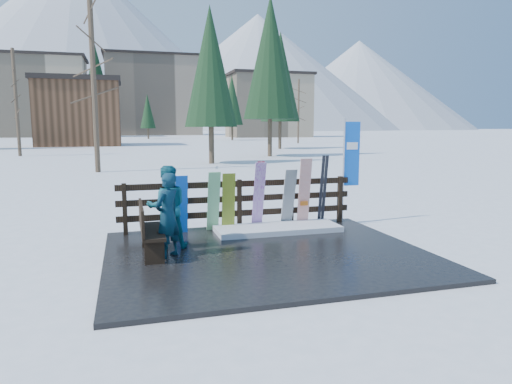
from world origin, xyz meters
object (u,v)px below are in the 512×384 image
object	(u,v)px
snowboard_1	(214,202)
snowboard_4	(289,198)
snowboard_2	(228,202)
rental_flag	(350,158)
snowboard_5	(304,192)
person_front	(168,215)
snowboard_3	(259,196)
snowboard_0	(182,205)
person_back	(167,207)
bench	(148,228)

from	to	relation	value
snowboard_1	snowboard_4	world-z (taller)	snowboard_4
snowboard_2	rental_flag	distance (m)	3.33
snowboard_5	person_front	xyz separation A→B (m)	(-3.39, -1.78, -0.04)
snowboard_1	rental_flag	distance (m)	3.66
snowboard_3	person_front	xyz separation A→B (m)	(-2.25, -1.78, -0.01)
snowboard_4	snowboard_0	bearing A→B (deg)	180.00
snowboard_0	snowboard_5	xyz separation A→B (m)	(2.93, 0.00, 0.16)
snowboard_1	snowboard_5	bearing A→B (deg)	0.00
person_back	rental_flag	bearing A→B (deg)	-162.09
snowboard_5	rental_flag	distance (m)	1.56
bench	person_back	distance (m)	0.67
bench	snowboard_5	size ratio (longest dim) A/B	0.91
person_back	snowboard_5	bearing A→B (deg)	-160.07
snowboard_2	bench	bearing A→B (deg)	-139.99
snowboard_0	snowboard_3	size ratio (longest dim) A/B	0.82
snowboard_3	person_front	distance (m)	2.87
bench	person_front	distance (m)	0.48
snowboard_0	bench	bearing A→B (deg)	-117.35
snowboard_1	snowboard_4	xyz separation A→B (m)	(1.81, 0.00, 0.00)
snowboard_0	snowboard_4	bearing A→B (deg)	0.00
person_front	snowboard_2	bearing A→B (deg)	-175.41
snowboard_0	snowboard_5	world-z (taller)	snowboard_5
snowboard_4	person_front	xyz separation A→B (m)	(-3.00, -1.78, 0.08)
bench	snowboard_5	distance (m)	4.08
snowboard_0	person_back	xyz separation A→B (m)	(-0.42, -1.14, 0.16)
snowboard_0	rental_flag	size ratio (longest dim) A/B	0.51
snowboard_3	rental_flag	xyz separation A→B (m)	(2.46, 0.27, 0.82)
snowboard_3	rental_flag	bearing A→B (deg)	6.25
snowboard_5	person_back	world-z (taller)	same
snowboard_2	rental_flag	xyz separation A→B (m)	(3.19, 0.27, 0.94)
snowboard_0	rental_flag	world-z (taller)	rental_flag
snowboard_3	person_back	distance (m)	2.48
rental_flag	person_back	bearing A→B (deg)	-163.18
snowboard_2	snowboard_3	bearing A→B (deg)	0.00
snowboard_0	snowboard_1	size ratio (longest dim) A/B	0.93
person_front	person_back	distance (m)	0.64
bench	rental_flag	xyz separation A→B (m)	(5.07, 1.85, 1.09)
snowboard_2	person_front	bearing A→B (deg)	-130.68
snowboard_3	snowboard_4	xyz separation A→B (m)	(0.74, -0.00, -0.09)
snowboard_0	snowboard_2	size ratio (longest dim) A/B	0.99
snowboard_4	person_back	xyz separation A→B (m)	(-2.95, -1.14, 0.12)
bench	snowboard_3	bearing A→B (deg)	31.24
snowboard_3	snowboard_4	size ratio (longest dim) A/B	1.13
bench	snowboard_0	distance (m)	1.78
snowboard_1	snowboard_2	size ratio (longest dim) A/B	1.06
snowboard_2	snowboard_3	xyz separation A→B (m)	(0.72, 0.00, 0.12)
snowboard_5	person_back	bearing A→B (deg)	-161.16
snowboard_2	snowboard_5	bearing A→B (deg)	0.00
snowboard_5	person_back	xyz separation A→B (m)	(-3.34, -1.14, 0.00)
snowboard_0	person_back	world-z (taller)	person_back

